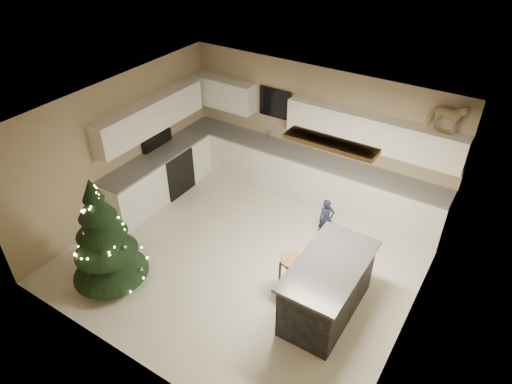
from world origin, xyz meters
TOP-DOWN VIEW (x-y plane):
  - ground_plane at (0.00, 0.00)m, footprint 5.50×5.50m
  - room_shell at (0.02, 0.00)m, footprint 5.52×5.02m
  - cabinetry at (-0.91, 1.65)m, footprint 5.50×3.20m
  - island at (1.66, -0.33)m, footprint 0.90×1.70m
  - bar_stool at (1.03, -0.28)m, footprint 0.36×0.36m
  - christmas_tree at (-1.50, -1.60)m, footprint 1.23×1.18m
  - toddler at (0.92, 1.22)m, footprint 0.34×0.33m
  - rocking_horse at (2.30, 2.32)m, footprint 0.63×0.33m

SIDE VIEW (x-z plane):
  - ground_plane at x=0.00m, z-range 0.00..0.00m
  - toddler at x=0.92m, z-range 0.00..0.78m
  - island at x=1.66m, z-range 0.00..0.95m
  - bar_stool at x=1.03m, z-range 0.17..0.86m
  - cabinetry at x=-0.91m, z-range -0.24..1.76m
  - christmas_tree at x=-1.50m, z-range -0.17..1.78m
  - room_shell at x=0.02m, z-range 0.44..3.05m
  - rocking_horse at x=2.30m, z-range 2.01..2.54m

